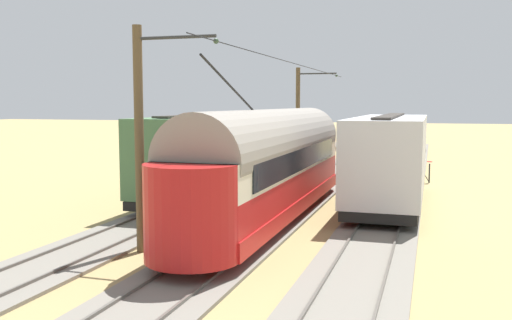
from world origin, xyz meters
name	(u,v)px	position (x,y,z in m)	size (l,w,h in m)	color
ground_plane	(290,206)	(0.00, 0.00, 0.00)	(220.00, 220.00, 0.00)	#9E8956
track_streetcar_siding	(387,209)	(-4.17, -0.31, 0.05)	(2.80, 80.00, 0.18)	slate
track_adjacent_siding	(292,203)	(0.00, -0.31, 0.05)	(2.80, 80.00, 0.18)	slate
track_third_siding	(206,199)	(4.17, -0.31, 0.05)	(2.80, 80.00, 0.18)	slate
vintage_streetcar	(270,163)	(0.00, 3.25, 2.26)	(2.65, 17.36, 5.67)	red
coach_adjacent	(212,153)	(4.17, -1.18, 2.16)	(2.96, 12.10, 3.85)	#477047
boxcar_far_siding	(390,158)	(-4.16, -1.15, 2.16)	(2.96, 11.05, 3.85)	silver
catenary_pole_foreground	(299,118)	(2.42, -11.98, 3.57)	(2.72, 0.28, 6.83)	brown
catenary_pole_mid_near	(141,135)	(2.42, 8.89, 3.57)	(2.72, 0.28, 6.83)	brown
overhead_wire_run	(301,66)	(0.08, -2.18, 6.29)	(2.51, 24.87, 0.18)	black
switch_stand	(429,171)	(-5.80, -9.39, 0.70)	(0.50, 0.30, 1.24)	black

